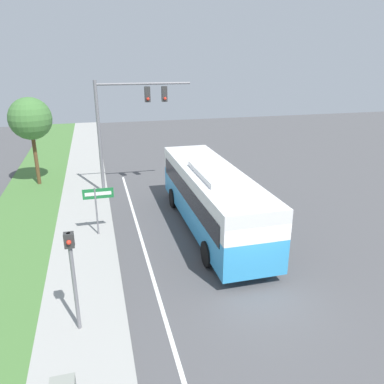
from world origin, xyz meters
name	(u,v)px	position (x,y,z in m)	size (l,w,h in m)	color
ground_plane	(254,285)	(0.00, 0.00, 0.00)	(80.00, 80.00, 0.00)	#4C4C4F
sidewalk	(83,311)	(-6.20, 0.00, 0.06)	(2.80, 80.00, 0.12)	#9E9E99
lane_divider_near	(160,300)	(-3.60, 0.00, 0.00)	(0.14, 30.00, 0.01)	silver
bus	(212,195)	(-0.06, 5.16, 1.82)	(2.73, 10.81, 3.29)	#3393D1
signal_gantry	(126,115)	(-3.41, 11.79, 4.88)	(5.71, 0.41, 6.90)	slate
pedestrian_signal	(72,267)	(-6.29, -0.92, 2.29)	(0.28, 0.34, 3.40)	slate
street_sign	(98,201)	(-5.45, 5.76, 1.77)	(1.41, 0.08, 2.45)	slate
roadside_tree	(30,119)	(-9.18, 14.68, 4.43)	(2.68, 2.68, 5.69)	brown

